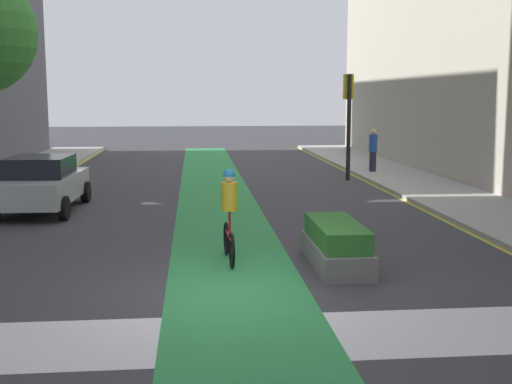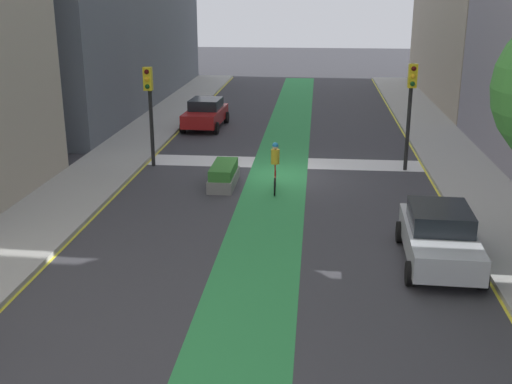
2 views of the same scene
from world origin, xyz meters
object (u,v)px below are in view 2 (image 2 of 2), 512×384
Objects in this scene: car_red_right_near at (205,113)px; cyclist_in_lane at (275,166)px; traffic_signal_near_right at (149,98)px; median_planter at (224,175)px; traffic_signal_near_left at (411,97)px; car_silver_left_far at (439,236)px.

cyclist_in_lane is at bearing 112.46° from car_red_right_near.
traffic_signal_near_right reaches higher than median_planter.
traffic_signal_near_right is 0.95× the size of traffic_signal_near_left.
car_red_right_near is 11.99m from cyclist_in_lane.
car_silver_left_far is at bearing 138.83° from traffic_signal_near_right.
traffic_signal_near_left is 1.04× the size of car_silver_left_far.
car_silver_left_far reaches higher than median_planter.
car_red_right_near is 10.90m from median_planter.
cyclist_in_lane reaches higher than median_planter.
cyclist_in_lane is (-4.58, 11.07, 0.17)m from car_red_right_near.
car_red_right_near is at bearing -67.54° from cyclist_in_lane.
traffic_signal_near_left is 6.58m from cyclist_in_lane.
traffic_signal_near_right is 1.00× the size of car_silver_left_far.
car_red_right_near is at bearing -61.11° from car_silver_left_far.
traffic_signal_near_left is 9.77m from car_silver_left_far.
traffic_signal_near_right is at bearing -35.35° from median_planter.
median_planter is at bearing -43.72° from car_silver_left_far.
car_silver_left_far is 1.68× the size of median_planter.
traffic_signal_near_left is 12.76m from car_red_right_near.
cyclist_in_lane reaches higher than car_red_right_near.
car_silver_left_far is at bearing 88.00° from traffic_signal_near_left.
traffic_signal_near_right is at bearing 83.77° from car_red_right_near.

